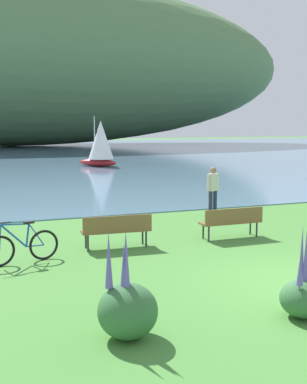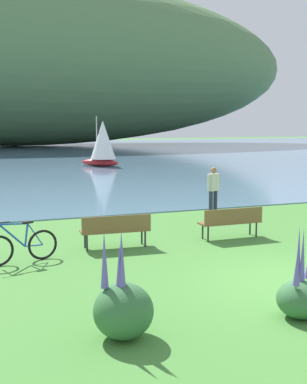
{
  "view_description": "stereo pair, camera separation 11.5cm",
  "coord_description": "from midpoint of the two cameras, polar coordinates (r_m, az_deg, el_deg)",
  "views": [
    {
      "loc": [
        -6.22,
        -7.82,
        3.18
      ],
      "look_at": [
        -0.61,
        6.94,
        1.0
      ],
      "focal_mm": 45.88,
      "sensor_mm": 36.0,
      "label": 1
    },
    {
      "loc": [
        -6.12,
        -7.86,
        3.18
      ],
      "look_at": [
        -0.61,
        6.94,
        1.0
      ],
      "focal_mm": 45.88,
      "sensor_mm": 36.0,
      "label": 2
    }
  ],
  "objects": [
    {
      "name": "ground_plane",
      "position": [
        10.47,
        16.8,
        -10.17
      ],
      "size": [
        200.0,
        200.0,
        0.0
      ],
      "primitive_type": "plane",
      "color": "#478438"
    },
    {
      "name": "bay_water",
      "position": [
        56.71,
        -14.6,
        4.42
      ],
      "size": [
        180.0,
        80.0,
        0.04
      ],
      "primitive_type": "cube",
      "color": "#5B7F9E",
      "rests_on": "ground"
    },
    {
      "name": "distant_hillside",
      "position": [
        75.57,
        -16.6,
        14.51
      ],
      "size": [
        87.99,
        28.0,
        24.61
      ],
      "primitive_type": "ellipsoid",
      "color": "#567A4C",
      "rests_on": "bay_water"
    },
    {
      "name": "park_bench_near_camera",
      "position": [
        13.92,
        8.86,
        -3.25
      ],
      "size": [
        1.8,
        0.49,
        0.88
      ],
      "color": "brown",
      "rests_on": "ground"
    },
    {
      "name": "park_bench_further_along",
      "position": [
        12.71,
        -4.56,
        -4.25
      ],
      "size": [
        1.83,
        0.59,
        0.88
      ],
      "color": "brown",
      "rests_on": "ground"
    },
    {
      "name": "bicycle_leaning_near_bench",
      "position": [
        11.75,
        -15.32,
        -6.12
      ],
      "size": [
        1.74,
        0.47,
        1.01
      ],
      "color": "black",
      "rests_on": "ground"
    },
    {
      "name": "person_at_shoreline",
      "position": [
        17.27,
        6.74,
        0.48
      ],
      "size": [
        0.57,
        0.35,
        1.71
      ],
      "color": "#282D47",
      "rests_on": "ground"
    },
    {
      "name": "echium_bush_closest_to_camera",
      "position": [
        7.52,
        -3.51,
        -13.35
      ],
      "size": [
        0.91,
        0.91,
        1.66
      ],
      "color": "#386B3D",
      "rests_on": "ground"
    },
    {
      "name": "echium_bush_beside_closest",
      "position": [
        8.65,
        16.72,
        -11.49
      ],
      "size": [
        0.8,
        0.8,
        1.54
      ],
      "color": "#386B3D",
      "rests_on": "ground"
    },
    {
      "name": "sailboat_mid_bay",
      "position": [
        37.15,
        -6.28,
        5.7
      ],
      "size": [
        2.99,
        3.02,
        3.76
      ],
      "color": "#B22323",
      "rests_on": "bay_water"
    }
  ]
}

